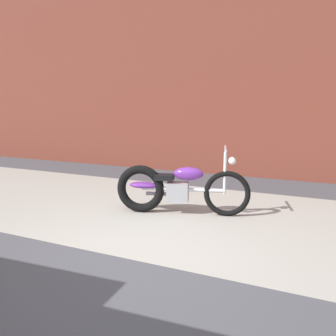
% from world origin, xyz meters
% --- Properties ---
extents(ground_plane, '(80.00, 80.00, 0.00)m').
position_xyz_m(ground_plane, '(0.00, 0.00, 0.00)').
color(ground_plane, '#47474C').
extents(sidewalk_slab, '(36.00, 3.50, 0.01)m').
position_xyz_m(sidewalk_slab, '(0.00, 1.75, 0.00)').
color(sidewalk_slab, '#9E998E').
rests_on(sidewalk_slab, ground).
extents(brick_building_wall, '(36.00, 0.50, 5.44)m').
position_xyz_m(brick_building_wall, '(0.00, 5.20, 2.72)').
color(brick_building_wall, brown).
rests_on(brick_building_wall, ground).
extents(motorcycle_purple, '(1.96, 0.78, 1.03)m').
position_xyz_m(motorcycle_purple, '(-0.21, 1.66, 0.40)').
color(motorcycle_purple, black).
rests_on(motorcycle_purple, ground).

